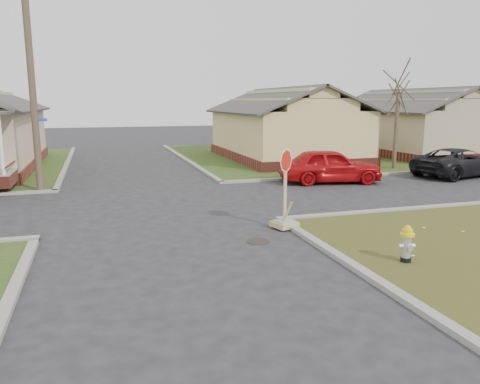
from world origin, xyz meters
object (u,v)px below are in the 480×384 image
object	(u,v)px
stop_sign	(285,210)
dark_pickup	(459,162)
red_sedan	(330,166)
utility_pole	(31,78)
fire_hydrant	(407,242)

from	to	relation	value
stop_sign	dark_pickup	bearing A→B (deg)	11.08
red_sedan	stop_sign	bearing A→B (deg)	153.98
stop_sign	red_sedan	size ratio (longest dim) A/B	0.50
utility_pole	red_sedan	bearing A→B (deg)	-6.85
utility_pole	red_sedan	xyz separation A→B (m)	(12.72, -1.53, -3.86)
utility_pole	stop_sign	size ratio (longest dim) A/B	3.80
fire_hydrant	red_sedan	xyz separation A→B (m)	(3.59, 10.55, 0.26)
utility_pole	dark_pickup	size ratio (longest dim) A/B	1.76
red_sedan	fire_hydrant	bearing A→B (deg)	172.02
utility_pole	fire_hydrant	xyz separation A→B (m)	(9.14, -12.08, -4.13)
stop_sign	red_sedan	bearing A→B (deg)	35.88
stop_sign	utility_pole	bearing A→B (deg)	114.90
dark_pickup	fire_hydrant	bearing A→B (deg)	121.82
stop_sign	red_sedan	xyz separation A→B (m)	(5.12, 6.85, 0.24)
red_sedan	utility_pole	bearing A→B (deg)	93.93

